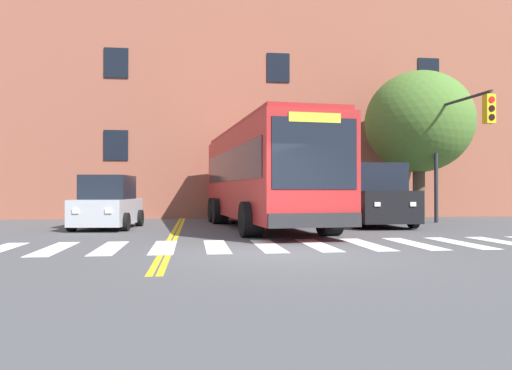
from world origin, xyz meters
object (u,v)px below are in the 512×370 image
object	(u,v)px
city_bus	(263,174)
traffic_light_near_corner	(458,134)
car_silver_near_lane	(108,204)
car_black_far_lane	(370,197)
street_tree_curbside_large	(419,122)

from	to	relation	value
city_bus	traffic_light_near_corner	bearing A→B (deg)	3.85
car_silver_near_lane	car_black_far_lane	xyz separation A→B (m)	(9.49, 0.34, 0.24)
car_silver_near_lane	street_tree_curbside_large	xyz separation A→B (m)	(12.87, 3.42, 3.52)
street_tree_curbside_large	car_silver_near_lane	bearing A→B (deg)	-165.13
car_black_far_lane	street_tree_curbside_large	bearing A→B (deg)	42.33
city_bus	traffic_light_near_corner	distance (m)	7.71
car_black_far_lane	car_silver_near_lane	bearing A→B (deg)	-177.94
street_tree_curbside_large	traffic_light_near_corner	bearing A→B (deg)	-89.29
city_bus	street_tree_curbside_large	size ratio (longest dim) A/B	1.66
traffic_light_near_corner	car_black_far_lane	bearing A→B (deg)	177.09
city_bus	street_tree_curbside_large	world-z (taller)	street_tree_curbside_large
traffic_light_near_corner	car_silver_near_lane	bearing A→B (deg)	-179.26
traffic_light_near_corner	street_tree_curbside_large	bearing A→B (deg)	90.71
car_silver_near_lane	car_black_far_lane	world-z (taller)	car_black_far_lane
city_bus	car_black_far_lane	size ratio (longest dim) A/B	2.21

